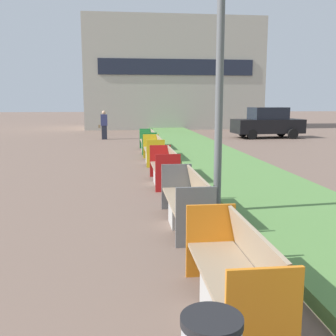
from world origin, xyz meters
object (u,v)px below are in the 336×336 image
at_px(bench_green_frame, 149,143).
at_px(parked_car_distant, 268,123).
at_px(bench_orange_frame, 234,282).
at_px(pedestrian_walking, 104,125).
at_px(bench_red_frame, 165,170).
at_px(bench_yellow_frame, 154,152).
at_px(bench_grey_frame, 187,205).

height_order(bench_green_frame, parked_car_distant, parked_car_distant).
distance_m(bench_orange_frame, pedestrian_walking, 19.87).
bearing_deg(bench_red_frame, bench_orange_frame, -90.01).
relative_size(bench_yellow_frame, parked_car_distant, 0.53).
bearing_deg(pedestrian_walking, bench_yellow_frame, -76.39).
bearing_deg(bench_grey_frame, bench_yellow_frame, 90.00).
distance_m(bench_red_frame, bench_yellow_frame, 3.78).
xyz_separation_m(bench_orange_frame, bench_yellow_frame, (0.00, 10.51, 0.01)).
xyz_separation_m(bench_orange_frame, parked_car_distant, (7.68, 19.60, 0.55)).
bearing_deg(bench_orange_frame, pedestrian_walking, 96.45).
bearing_deg(bench_orange_frame, bench_yellow_frame, 89.98).
relative_size(bench_grey_frame, pedestrian_walking, 1.33).
relative_size(bench_orange_frame, bench_grey_frame, 0.87).
xyz_separation_m(bench_yellow_frame, pedestrian_walking, (-2.23, 9.23, 0.48)).
distance_m(bench_yellow_frame, pedestrian_walking, 9.51).
xyz_separation_m(bench_red_frame, parked_car_distant, (7.68, 12.88, 0.55)).
relative_size(bench_orange_frame, parked_car_distant, 0.45).
bearing_deg(bench_red_frame, parked_car_distant, 59.20).
xyz_separation_m(bench_grey_frame, bench_yellow_frame, (0.00, 7.45, 0.00)).
distance_m(bench_orange_frame, bench_yellow_frame, 10.51).
xyz_separation_m(bench_red_frame, bench_green_frame, (0.00, 7.01, 0.01)).
distance_m(bench_grey_frame, bench_red_frame, 3.67).
height_order(bench_yellow_frame, pedestrian_walking, pedestrian_walking).
xyz_separation_m(bench_yellow_frame, parked_car_distant, (7.67, 9.09, 0.54)).
height_order(bench_grey_frame, pedestrian_walking, pedestrian_walking).
relative_size(pedestrian_walking, parked_car_distant, 0.39).
height_order(bench_orange_frame, bench_yellow_frame, same).
height_order(bench_red_frame, bench_yellow_frame, same).
relative_size(bench_orange_frame, pedestrian_walking, 1.15).
xyz_separation_m(bench_green_frame, pedestrian_walking, (-2.24, 6.01, 0.48)).
distance_m(bench_green_frame, parked_car_distant, 9.67).
xyz_separation_m(bench_orange_frame, bench_red_frame, (0.00, 6.73, 0.00)).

